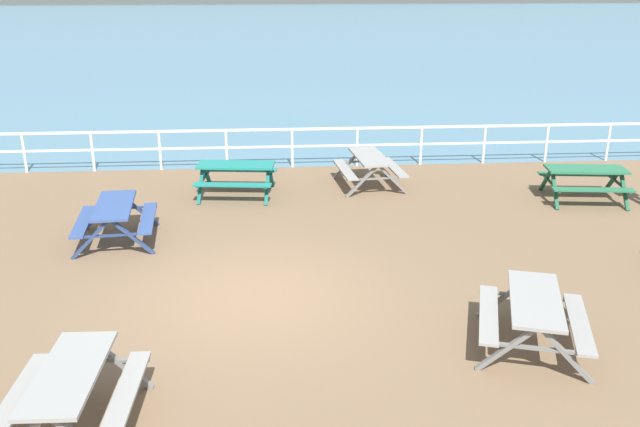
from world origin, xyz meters
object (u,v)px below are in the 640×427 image
at_px(picnic_table_near_right, 370,163).
at_px(picnic_table_far_right, 115,213).
at_px(picnic_table_near_left, 236,172).
at_px(picnic_table_corner, 534,310).
at_px(picnic_table_seaward, 585,176).
at_px(picnic_table_mid_centre, 71,385).

relative_size(picnic_table_near_right, picnic_table_far_right, 1.01).
xyz_separation_m(picnic_table_near_left, picnic_table_corner, (4.51, -7.32, 0.00)).
distance_m(picnic_table_near_left, picnic_table_seaward, 8.16).
bearing_deg(picnic_table_far_right, picnic_table_near_right, -64.66).
xyz_separation_m(picnic_table_near_right, picnic_table_mid_centre, (-4.82, -9.23, 0.00)).
relative_size(picnic_table_seaward, picnic_table_corner, 0.91).
distance_m(picnic_table_near_left, picnic_table_mid_centre, 8.86).
distance_m(picnic_table_near_right, picnic_table_far_right, 6.42).
relative_size(picnic_table_near_left, picnic_table_mid_centre, 1.06).
bearing_deg(picnic_table_near_right, picnic_table_far_right, 114.70).
distance_m(picnic_table_near_left, picnic_table_near_right, 3.31).
distance_m(picnic_table_mid_centre, picnic_table_far_right, 6.00).
bearing_deg(picnic_table_mid_centre, picnic_table_far_right, 8.52).
bearing_deg(picnic_table_near_right, picnic_table_near_left, 92.90).
distance_m(picnic_table_near_left, picnic_table_corner, 8.59).
bearing_deg(picnic_table_near_left, picnic_table_far_right, -122.81).
distance_m(picnic_table_seaward, picnic_table_corner, 7.31).
relative_size(picnic_table_near_left, picnic_table_near_right, 1.01).
bearing_deg(picnic_table_corner, picnic_table_near_left, 48.75).
xyz_separation_m(picnic_table_near_left, picnic_table_near_right, (3.27, 0.51, 0.00)).
bearing_deg(picnic_table_seaward, picnic_table_near_left, -179.97).
bearing_deg(picnic_table_mid_centre, picnic_table_corner, -75.18).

